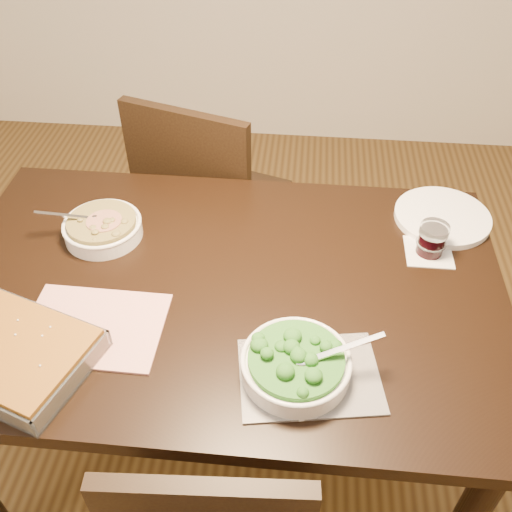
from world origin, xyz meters
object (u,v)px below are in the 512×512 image
(wine_tumbler, at_px, (432,239))
(table, at_px, (223,310))
(stew_bowl, at_px, (103,227))
(chair_far, at_px, (207,199))
(baking_dish, at_px, (10,353))
(dinner_plate, at_px, (442,217))
(broccoli_bowl, at_px, (296,364))

(wine_tumbler, bearing_deg, table, -162.40)
(table, bearing_deg, stew_bowl, 156.06)
(wine_tumbler, xyz_separation_m, chair_far, (-0.68, 0.48, -0.28))
(stew_bowl, bearing_deg, table, -23.94)
(table, bearing_deg, baking_dish, -146.16)
(baking_dish, relative_size, dinner_plate, 1.53)
(table, distance_m, chair_far, 0.68)
(stew_bowl, bearing_deg, chair_far, 69.10)
(broccoli_bowl, height_order, wine_tumbler, broccoli_bowl)
(dinner_plate, xyz_separation_m, chair_far, (-0.73, 0.33, -0.24))
(broccoli_bowl, xyz_separation_m, dinner_plate, (0.39, 0.56, -0.02))
(stew_bowl, relative_size, broccoli_bowl, 0.88)
(table, height_order, dinner_plate, dinner_plate)
(dinner_plate, height_order, chair_far, chair_far)
(baking_dish, relative_size, wine_tumbler, 4.71)
(wine_tumbler, bearing_deg, broccoli_bowl, -128.39)
(stew_bowl, distance_m, chair_far, 0.59)
(baking_dish, bearing_deg, dinner_plate, 49.61)
(table, distance_m, stew_bowl, 0.39)
(wine_tumbler, bearing_deg, chair_far, 144.79)
(table, height_order, broccoli_bowl, broccoli_bowl)
(baking_dish, bearing_deg, chair_far, 93.16)
(table, xyz_separation_m, stew_bowl, (-0.34, 0.15, 0.12))
(stew_bowl, distance_m, dinner_plate, 0.94)
(broccoli_bowl, distance_m, chair_far, 1.00)
(broccoli_bowl, bearing_deg, chair_far, 111.20)
(table, relative_size, stew_bowl, 6.07)
(broccoli_bowl, height_order, dinner_plate, broccoli_bowl)
(table, bearing_deg, dinner_plate, 28.26)
(baking_dish, xyz_separation_m, dinner_plate, (0.99, 0.59, -0.02))
(broccoli_bowl, xyz_separation_m, baking_dish, (-0.61, -0.03, -0.00))
(table, relative_size, broccoli_bowl, 5.36)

